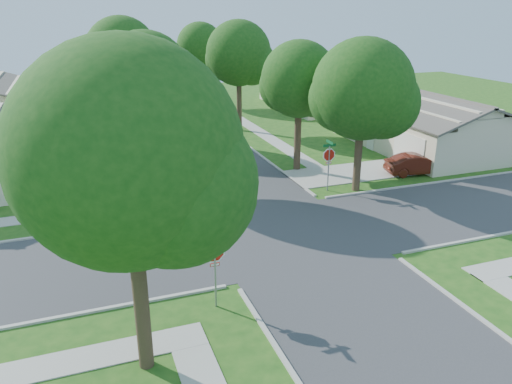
{
  "coord_description": "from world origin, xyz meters",
  "views": [
    {
      "loc": [
        -8.62,
        -19.57,
        10.03
      ],
      "look_at": [
        -0.79,
        1.82,
        1.6
      ],
      "focal_mm": 35.0,
      "sensor_mm": 36.0,
      "label": 1
    }
  ],
  "objects": [
    {
      "name": "tree_w_far",
      "position": [
        -4.65,
        34.01,
        5.51
      ],
      "size": [
        4.76,
        4.6,
        8.04
      ],
      "color": "#38281C",
      "rests_on": "ground"
    },
    {
      "name": "stop_sign_ne",
      "position": [
        4.7,
        4.7,
        2.03
      ],
      "size": [
        1.05,
        0.8,
        2.98
      ],
      "color": "gray",
      "rests_on": "ground"
    },
    {
      "name": "car_driveway",
      "position": [
        11.5,
        5.5,
        0.66
      ],
      "size": [
        4.15,
        1.98,
        1.31
      ],
      "primitive_type": "imported",
      "rotation": [
        0.0,
        0.0,
        1.42
      ],
      "color": "#541B11",
      "rests_on": "ground"
    },
    {
      "name": "house_ne_near",
      "position": [
        15.99,
        11.0,
        1.52
      ],
      "size": [
        8.42,
        13.6,
        4.23
      ],
      "color": "beige",
      "rests_on": "ground"
    },
    {
      "name": "car_curb_west",
      "position": [
        -3.2,
        39.38,
        0.72
      ],
      "size": [
        2.2,
        5.04,
        1.44
      ],
      "primitive_type": "imported",
      "rotation": [
        0.0,
        0.0,
        3.18
      ],
      "color": "black",
      "rests_on": "ground"
    },
    {
      "name": "stop_sign_sw",
      "position": [
        -4.7,
        -4.7,
        2.03
      ],
      "size": [
        1.05,
        0.8,
        2.98
      ],
      "color": "gray",
      "rests_on": "ground"
    },
    {
      "name": "tree_w_mid",
      "position": [
        -4.64,
        21.01,
        6.49
      ],
      "size": [
        5.8,
        5.6,
        9.56
      ],
      "color": "#38281C",
      "rests_on": "ground"
    },
    {
      "name": "sidewalk_ne",
      "position": [
        6.1,
        26.0,
        0.02
      ],
      "size": [
        1.2,
        40.0,
        0.04
      ],
      "primitive_type": "cube",
      "color": "#9E9B91",
      "rests_on": "ground"
    },
    {
      "name": "sidewalk_nw",
      "position": [
        -6.1,
        26.0,
        0.02
      ],
      "size": [
        1.2,
        40.0,
        0.04
      ],
      "primitive_type": "cube",
      "color": "#9E9B91",
      "rests_on": "ground"
    },
    {
      "name": "tree_w_near",
      "position": [
        -4.64,
        9.01,
        6.12
      ],
      "size": [
        5.38,
        5.2,
        8.97
      ],
      "color": "#38281C",
      "rests_on": "ground"
    },
    {
      "name": "driveway",
      "position": [
        7.9,
        7.1,
        0.03
      ],
      "size": [
        8.8,
        3.6,
        0.05
      ],
      "primitive_type": "cube",
      "color": "#9E9B91",
      "rests_on": "ground"
    },
    {
      "name": "tree_e_near",
      "position": [
        4.75,
        9.01,
        5.64
      ],
      "size": [
        4.97,
        4.8,
        8.28
      ],
      "color": "#38281C",
      "rests_on": "ground"
    },
    {
      "name": "tree_ne_corner",
      "position": [
        6.36,
        4.21,
        5.59
      ],
      "size": [
        5.8,
        5.6,
        8.66
      ],
      "color": "#38281C",
      "rests_on": "ground"
    },
    {
      "name": "house_ne_far",
      "position": [
        15.99,
        29.0,
        1.52
      ],
      "size": [
        8.42,
        13.6,
        4.23
      ],
      "color": "beige",
      "rests_on": "ground"
    },
    {
      "name": "tree_e_far",
      "position": [
        4.75,
        34.01,
        5.98
      ],
      "size": [
        5.17,
        5.0,
        8.72
      ],
      "color": "#38281C",
      "rests_on": "ground"
    },
    {
      "name": "car_curb_east",
      "position": [
        1.2,
        20.34,
        0.81
      ],
      "size": [
        2.23,
        4.88,
        1.62
      ],
      "primitive_type": "imported",
      "rotation": [
        0.0,
        0.0,
        -0.07
      ],
      "color": "black",
      "rests_on": "ground"
    },
    {
      "name": "road_ns",
      "position": [
        0.0,
        0.0,
        0.0
      ],
      "size": [
        7.0,
        100.0,
        0.02
      ],
      "primitive_type": "cube",
      "color": "#333335",
      "rests_on": "ground"
    },
    {
      "name": "tree_e_mid",
      "position": [
        4.76,
        21.01,
        6.25
      ],
      "size": [
        5.59,
        5.4,
        9.21
      ],
      "color": "#38281C",
      "rests_on": "ground"
    },
    {
      "name": "ground",
      "position": [
        0.0,
        0.0,
        0.0
      ],
      "size": [
        100.0,
        100.0,
        0.0
      ],
      "primitive_type": "plane",
      "color": "#1D4C14",
      "rests_on": "ground"
    },
    {
      "name": "tree_sw_corner",
      "position": [
        -7.44,
        -6.99,
        6.26
      ],
      "size": [
        6.21,
        6.0,
        9.55
      ],
      "color": "#38281C",
      "rests_on": "ground"
    }
  ]
}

